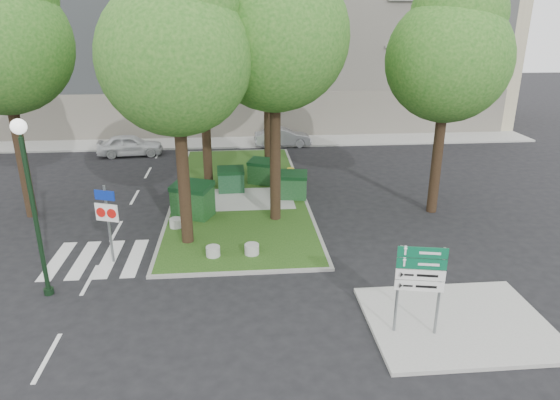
{
  "coord_description": "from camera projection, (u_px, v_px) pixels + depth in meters",
  "views": [
    {
      "loc": [
        0.47,
        -14.98,
        8.15
      ],
      "look_at": [
        1.94,
        1.62,
        2.0
      ],
      "focal_mm": 32.0,
      "sensor_mm": 36.0,
      "label": 1
    }
  ],
  "objects": [
    {
      "name": "bollard_mid",
      "position": [
        213.0,
        251.0,
        17.73
      ],
      "size": [
        0.5,
        0.5,
        0.36
      ],
      "primitive_type": "cylinder",
      "color": "#A2A29D",
      "rests_on": "median_island"
    },
    {
      "name": "car_silver",
      "position": [
        283.0,
        137.0,
        33.07
      ],
      "size": [
        3.74,
        1.38,
        1.22
      ],
      "primitive_type": "imported",
      "rotation": [
        0.0,
        0.0,
        1.59
      ],
      "color": "gray",
      "rests_on": "ground"
    },
    {
      "name": "dumpster_c",
      "position": [
        263.0,
        172.0,
        25.36
      ],
      "size": [
        1.64,
        1.44,
        1.27
      ],
      "rotation": [
        0.0,
        0.0,
        -0.43
      ],
      "color": "#0F3311",
      "rests_on": "median_island"
    },
    {
      "name": "traffic_sign_pole",
      "position": [
        107.0,
        214.0,
        16.99
      ],
      "size": [
        0.82,
        0.33,
        2.85
      ],
      "rotation": [
        0.0,
        0.0,
        -0.34
      ],
      "color": "slate",
      "rests_on": "ground"
    },
    {
      "name": "apartment_building",
      "position": [
        227.0,
        18.0,
        38.31
      ],
      "size": [
        41.0,
        12.0,
        16.0
      ],
      "primitive_type": "cube",
      "color": "tan",
      "rests_on": "ground"
    },
    {
      "name": "bollard_right",
      "position": [
        252.0,
        249.0,
        17.88
      ],
      "size": [
        0.52,
        0.52,
        0.37
      ],
      "primitive_type": "cylinder",
      "color": "#A1A19C",
      "rests_on": "median_island"
    },
    {
      "name": "dumpster_b",
      "position": [
        231.0,
        180.0,
        24.19
      ],
      "size": [
        1.33,
        0.95,
        1.2
      ],
      "rotation": [
        0.0,
        0.0,
        0.04
      ],
      "color": "#10391D",
      "rests_on": "median_island"
    },
    {
      "name": "bollard_left",
      "position": [
        176.0,
        223.0,
        20.15
      ],
      "size": [
        0.51,
        0.51,
        0.37
      ],
      "primitive_type": "cylinder",
      "color": "#A3A49F",
      "rests_on": "median_island"
    },
    {
      "name": "tree_median_near_right",
      "position": [
        277.0,
        21.0,
        18.45
      ],
      "size": [
        5.6,
        5.6,
        11.46
      ],
      "color": "black",
      "rests_on": "ground"
    },
    {
      "name": "tree_median_far",
      "position": [
        269.0,
        13.0,
        25.36
      ],
      "size": [
        5.8,
        5.8,
        11.93
      ],
      "color": "black",
      "rests_on": "ground"
    },
    {
      "name": "car_white",
      "position": [
        130.0,
        145.0,
        30.84
      ],
      "size": [
        4.04,
        1.92,
        1.33
      ],
      "primitive_type": "imported",
      "rotation": [
        0.0,
        0.0,
        1.66
      ],
      "color": "silver",
      "rests_on": "ground"
    },
    {
      "name": "tree_median_mid",
      "position": [
        204.0,
        44.0,
        22.76
      ],
      "size": [
        4.8,
        4.8,
        9.99
      ],
      "color": "black",
      "rests_on": "ground"
    },
    {
      "name": "building_sidewalk",
      "position": [
        230.0,
        142.0,
        34.05
      ],
      "size": [
        42.0,
        3.0,
        0.12
      ],
      "primitive_type": "cube",
      "color": "#999993",
      "rests_on": "ground"
    },
    {
      "name": "tree_street_right",
      "position": [
        451.0,
        47.0,
        19.84
      ],
      "size": [
        5.0,
        5.0,
        10.06
      ],
      "color": "black",
      "rests_on": "ground"
    },
    {
      "name": "sidewalk_corner",
      "position": [
        457.0,
        322.0,
        14.03
      ],
      "size": [
        5.0,
        4.0,
        0.12
      ],
      "primitive_type": "cube",
      "color": "#999993",
      "rests_on": "ground"
    },
    {
      "name": "zebra_crossing",
      "position": [
        122.0,
        258.0,
        17.87
      ],
      "size": [
        5.0,
        3.0,
        0.01
      ],
      "primitive_type": "cube",
      "color": "silver",
      "rests_on": "ground"
    },
    {
      "name": "ground",
      "position": [
        227.0,
        274.0,
        16.78
      ],
      "size": [
        120.0,
        120.0,
        0.0
      ],
      "primitive_type": "plane",
      "color": "black",
      "rests_on": "ground"
    },
    {
      "name": "street_lamp",
      "position": [
        30.0,
        189.0,
        14.38
      ],
      "size": [
        0.44,
        0.44,
        5.51
      ],
      "color": "black",
      "rests_on": "ground"
    },
    {
      "name": "median_kerb",
      "position": [
        239.0,
        193.0,
        24.28
      ],
      "size": [
        6.3,
        16.3,
        0.1
      ],
      "primitive_type": "cube",
      "color": "gray",
      "rests_on": "ground"
    },
    {
      "name": "dumpster_a",
      "position": [
        193.0,
        200.0,
        21.1
      ],
      "size": [
        1.96,
        1.72,
        1.52
      ],
      "rotation": [
        0.0,
        0.0,
        -0.42
      ],
      "color": "#0E3610",
      "rests_on": "median_island"
    },
    {
      "name": "tree_median_near_left",
      "position": [
        177.0,
        43.0,
        16.52
      ],
      "size": [
        5.2,
        5.2,
        10.53
      ],
      "color": "black",
      "rests_on": "ground"
    },
    {
      "name": "tree_street_left",
      "position": [
        1.0,
        30.0,
        19.1
      ],
      "size": [
        5.4,
        5.4,
        11.0
      ],
      "color": "black",
      "rests_on": "ground"
    },
    {
      "name": "litter_bin",
      "position": [
        290.0,
        174.0,
        25.96
      ],
      "size": [
        0.36,
        0.36,
        0.63
      ],
      "primitive_type": "cylinder",
      "color": "gold",
      "rests_on": "median_island"
    },
    {
      "name": "median_island",
      "position": [
        239.0,
        193.0,
        24.28
      ],
      "size": [
        6.0,
        16.0,
        0.12
      ],
      "primitive_type": "cube",
      "color": "#184112",
      "rests_on": "ground"
    },
    {
      "name": "dumpster_d",
      "position": [
        292.0,
        185.0,
        23.31
      ],
      "size": [
        1.49,
        1.15,
        1.27
      ],
      "rotation": [
        0.0,
        0.0,
        -0.15
      ],
      "color": "#123A17",
      "rests_on": "median_island"
    },
    {
      "name": "directional_sign",
      "position": [
        420.0,
        277.0,
        12.93
      ],
      "size": [
        1.25,
        0.3,
        2.54
      ],
      "rotation": [
        0.0,
        0.0,
        -0.2
      ],
      "color": "slate",
      "rests_on": "sidewalk_corner"
    }
  ]
}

